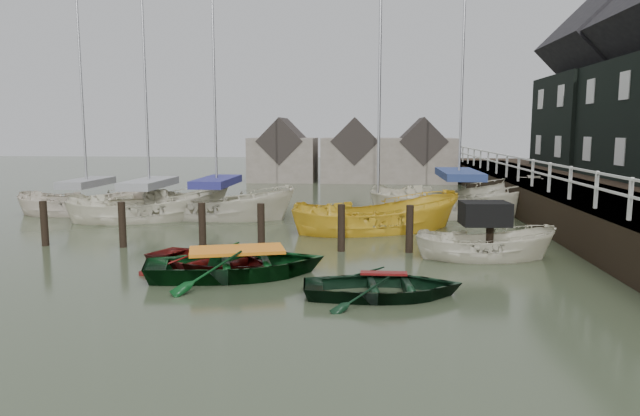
# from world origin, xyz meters

# --- Properties ---
(ground) EXTENTS (120.00, 120.00, 0.00)m
(ground) POSITION_xyz_m (0.00, 0.00, 0.00)
(ground) COLOR #313924
(ground) RESTS_ON ground
(pier) EXTENTS (3.04, 32.00, 2.70)m
(pier) POSITION_xyz_m (9.48, 10.00, 0.71)
(pier) COLOR black
(pier) RESTS_ON ground
(mooring_pilings) EXTENTS (13.72, 0.22, 1.80)m
(mooring_pilings) POSITION_xyz_m (-1.11, 3.00, 0.50)
(mooring_pilings) COLOR black
(mooring_pilings) RESTS_ON ground
(far_sheds) EXTENTS (14.00, 4.08, 4.39)m
(far_sheds) POSITION_xyz_m (0.83, 26.00, 1.86)
(far_sheds) COLOR #665B51
(far_sheds) RESTS_ON ground
(rowboat_red) EXTENTS (4.46, 3.92, 0.77)m
(rowboat_red) POSITION_xyz_m (-2.00, 0.38, 0.00)
(rowboat_red) COLOR #540E0C
(rowboat_red) RESTS_ON ground
(rowboat_green) EXTENTS (5.10, 4.25, 0.91)m
(rowboat_green) POSITION_xyz_m (-1.20, -0.14, 0.00)
(rowboat_green) COLOR black
(rowboat_green) RESTS_ON ground
(rowboat_dkgreen) EXTENTS (3.69, 2.81, 0.72)m
(rowboat_dkgreen) POSITION_xyz_m (2.34, -1.55, 0.00)
(rowboat_dkgreen) COLOR black
(rowboat_dkgreen) RESTS_ON ground
(motorboat) EXTENTS (3.99, 1.73, 2.33)m
(motorboat) POSITION_xyz_m (5.24, 2.34, 0.11)
(motorboat) COLOR beige
(motorboat) RESTS_ON ground
(sailboat_a) EXTENTS (6.71, 4.76, 11.62)m
(sailboat_a) POSITION_xyz_m (-6.72, 8.34, 0.06)
(sailboat_a) COLOR beige
(sailboat_a) RESTS_ON ground
(sailboat_b) EXTENTS (6.64, 2.97, 11.16)m
(sailboat_b) POSITION_xyz_m (-4.15, 8.96, 0.06)
(sailboat_b) COLOR beige
(sailboat_b) RESTS_ON ground
(sailboat_c) EXTENTS (6.79, 4.59, 11.09)m
(sailboat_c) POSITION_xyz_m (2.32, 6.60, 0.01)
(sailboat_c) COLOR gold
(sailboat_c) RESTS_ON ground
(sailboat_d) EXTENTS (8.10, 4.66, 13.66)m
(sailboat_d) POSITION_xyz_m (5.72, 10.52, 0.06)
(sailboat_d) COLOR beige
(sailboat_d) RESTS_ON ground
(sailboat_e) EXTENTS (6.04, 3.14, 10.43)m
(sailboat_e) POSITION_xyz_m (-9.97, 9.61, 0.07)
(sailboat_e) COLOR beige
(sailboat_e) RESTS_ON ground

